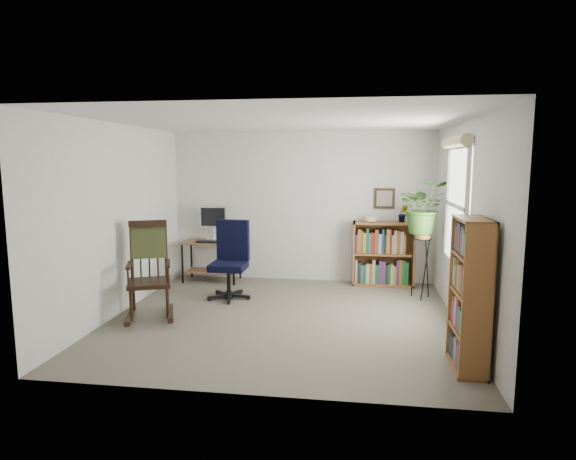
# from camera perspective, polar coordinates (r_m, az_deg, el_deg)

# --- Properties ---
(floor) EXTENTS (4.20, 4.00, 0.00)m
(floor) POSITION_cam_1_polar(r_m,az_deg,el_deg) (6.07, -0.54, -10.40)
(floor) COLOR slate
(floor) RESTS_ON ground
(ceiling) EXTENTS (4.20, 4.00, 0.00)m
(ceiling) POSITION_cam_1_polar(r_m,az_deg,el_deg) (5.77, -0.57, 12.81)
(ceiling) COLOR silver
(ceiling) RESTS_ON ground
(wall_back) EXTENTS (4.20, 0.00, 2.40)m
(wall_back) POSITION_cam_1_polar(r_m,az_deg,el_deg) (7.77, 1.65, 2.75)
(wall_back) COLOR silver
(wall_back) RESTS_ON ground
(wall_front) EXTENTS (4.20, 0.00, 2.40)m
(wall_front) POSITION_cam_1_polar(r_m,az_deg,el_deg) (3.86, -4.98, -2.80)
(wall_front) COLOR silver
(wall_front) RESTS_ON ground
(wall_left) EXTENTS (0.00, 4.00, 2.40)m
(wall_left) POSITION_cam_1_polar(r_m,az_deg,el_deg) (6.45, -19.32, 1.19)
(wall_left) COLOR silver
(wall_left) RESTS_ON ground
(wall_right) EXTENTS (0.00, 4.00, 2.40)m
(wall_right) POSITION_cam_1_polar(r_m,az_deg,el_deg) (5.87, 20.17, 0.50)
(wall_right) COLOR silver
(wall_right) RESTS_ON ground
(window) EXTENTS (0.12, 1.20, 1.50)m
(window) POSITION_cam_1_polar(r_m,az_deg,el_deg) (6.13, 19.31, 2.73)
(window) COLOR silver
(window) RESTS_ON wall_right
(desk) EXTENTS (0.91, 0.50, 0.65)m
(desk) POSITION_cam_1_polar(r_m,az_deg,el_deg) (7.90, -9.02, -3.66)
(desk) COLOR brown
(desk) RESTS_ON floor
(monitor) EXTENTS (0.46, 0.16, 0.56)m
(monitor) POSITION_cam_1_polar(r_m,az_deg,el_deg) (7.93, -8.82, 0.84)
(monitor) COLOR silver
(monitor) RESTS_ON desk
(keyboard) EXTENTS (0.40, 0.15, 0.02)m
(keyboard) POSITION_cam_1_polar(r_m,az_deg,el_deg) (7.73, -9.34, -1.37)
(keyboard) COLOR black
(keyboard) RESTS_ON desk
(office_chair) EXTENTS (0.65, 0.65, 1.12)m
(office_chair) POSITION_cam_1_polar(r_m,az_deg,el_deg) (6.80, -7.09, -3.54)
(office_chair) COLOR black
(office_chair) RESTS_ON floor
(rocking_chair) EXTENTS (0.97, 1.21, 1.22)m
(rocking_chair) POSITION_cam_1_polar(r_m,az_deg,el_deg) (6.17, -16.18, -4.54)
(rocking_chair) COLOR black
(rocking_chair) RESTS_ON floor
(low_bookshelf) EXTENTS (0.95, 0.32, 1.00)m
(low_bookshelf) POSITION_cam_1_polar(r_m,az_deg,el_deg) (7.66, 11.24, -2.77)
(low_bookshelf) COLOR #976031
(low_bookshelf) RESTS_ON floor
(tall_bookshelf) EXTENTS (0.27, 0.62, 1.42)m
(tall_bookshelf) POSITION_cam_1_polar(r_m,az_deg,el_deg) (4.78, 20.75, -7.19)
(tall_bookshelf) COLOR #976031
(tall_bookshelf) RESTS_ON floor
(plant_stand) EXTENTS (0.34, 0.34, 1.00)m
(plant_stand) POSITION_cam_1_polar(r_m,az_deg,el_deg) (7.06, 15.55, -3.84)
(plant_stand) COLOR black
(plant_stand) RESTS_ON floor
(spider_plant) EXTENTS (1.69, 1.88, 1.46)m
(spider_plant) POSITION_cam_1_polar(r_m,az_deg,el_deg) (6.92, 15.92, 5.60)
(spider_plant) COLOR #346222
(spider_plant) RESTS_ON plant_stand
(potted_plant_small) EXTENTS (0.13, 0.24, 0.11)m
(potted_plant_small) POSITION_cam_1_polar(r_m,az_deg,el_deg) (7.61, 13.46, 1.31)
(potted_plant_small) COLOR #346222
(potted_plant_small) RESTS_ON low_bookshelf
(framed_picture) EXTENTS (0.32, 0.04, 0.32)m
(framed_picture) POSITION_cam_1_polar(r_m,az_deg,el_deg) (7.70, 11.36, 3.69)
(framed_picture) COLOR black
(framed_picture) RESTS_ON wall_back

